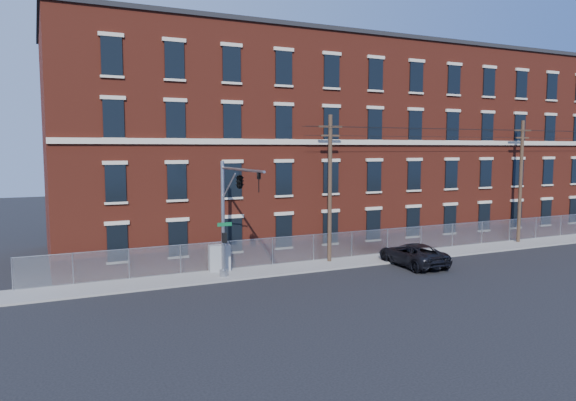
# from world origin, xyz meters

# --- Properties ---
(ground) EXTENTS (140.00, 140.00, 0.00)m
(ground) POSITION_xyz_m (0.00, 0.00, 0.00)
(ground) COLOR black
(ground) RESTS_ON ground
(sidewalk) EXTENTS (65.00, 3.00, 0.12)m
(sidewalk) POSITION_xyz_m (12.00, 5.00, 0.06)
(sidewalk) COLOR gray
(sidewalk) RESTS_ON ground
(mill_building) EXTENTS (55.30, 14.32, 16.30)m
(mill_building) POSITION_xyz_m (12.00, 13.93, 8.15)
(mill_building) COLOR maroon
(mill_building) RESTS_ON ground
(chain_link_fence) EXTENTS (59.06, 0.06, 1.85)m
(chain_link_fence) POSITION_xyz_m (12.00, 6.30, 1.06)
(chain_link_fence) COLOR #A5A8AD
(chain_link_fence) RESTS_ON ground
(traffic_signal_mast) EXTENTS (0.90, 6.75, 7.00)m
(traffic_signal_mast) POSITION_xyz_m (-6.00, 2.18, 5.39)
(traffic_signal_mast) COLOR #9EA0A5
(traffic_signal_mast) RESTS_ON ground
(utility_pole_near) EXTENTS (1.80, 0.28, 10.00)m
(utility_pole_near) POSITION_xyz_m (2.00, 5.60, 5.34)
(utility_pole_near) COLOR #443122
(utility_pole_near) RESTS_ON ground
(utility_pole_mid) EXTENTS (1.80, 0.28, 10.00)m
(utility_pole_mid) POSITION_xyz_m (20.00, 5.60, 5.34)
(utility_pole_mid) COLOR #443122
(utility_pole_mid) RESTS_ON ground
(overhead_wires) EXTENTS (40.00, 0.62, 0.62)m
(overhead_wires) POSITION_xyz_m (20.00, 5.60, 9.12)
(overhead_wires) COLOR black
(overhead_wires) RESTS_ON ground
(pickup_truck) EXTENTS (2.74, 5.60, 1.53)m
(pickup_truck) POSITION_xyz_m (6.62, 2.45, 0.77)
(pickup_truck) COLOR black
(pickup_truck) RESTS_ON ground
(utility_cabinet) EXTENTS (1.40, 0.82, 1.66)m
(utility_cabinet) POSITION_xyz_m (-5.77, 6.00, 0.95)
(utility_cabinet) COLOR gray
(utility_cabinet) RESTS_ON sidewalk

